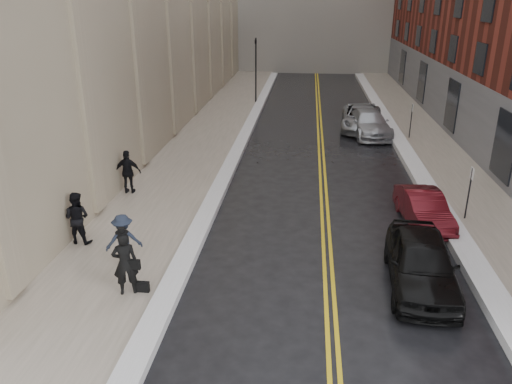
% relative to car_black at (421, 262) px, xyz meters
% --- Properties ---
extents(ground, '(160.00, 160.00, 0.00)m').
position_rel_car_black_xyz_m(ground, '(-5.20, -3.06, -0.81)').
color(ground, black).
rests_on(ground, ground).
extents(sidewalk_left, '(4.00, 64.00, 0.15)m').
position_rel_car_black_xyz_m(sidewalk_left, '(-9.70, 12.94, -0.74)').
color(sidewalk_left, gray).
rests_on(sidewalk_left, ground).
extents(sidewalk_right, '(3.00, 64.00, 0.15)m').
position_rel_car_black_xyz_m(sidewalk_right, '(3.80, 12.94, -0.74)').
color(sidewalk_right, gray).
rests_on(sidewalk_right, ground).
extents(lane_stripe_a, '(0.12, 64.00, 0.01)m').
position_rel_car_black_xyz_m(lane_stripe_a, '(-2.82, 12.94, -0.81)').
color(lane_stripe_a, gold).
rests_on(lane_stripe_a, ground).
extents(lane_stripe_b, '(0.12, 64.00, 0.01)m').
position_rel_car_black_xyz_m(lane_stripe_b, '(-2.58, 12.94, -0.81)').
color(lane_stripe_b, gold).
rests_on(lane_stripe_b, ground).
extents(snow_ridge_left, '(0.70, 60.80, 0.26)m').
position_rel_car_black_xyz_m(snow_ridge_left, '(-7.40, 12.94, -0.68)').
color(snow_ridge_left, silver).
rests_on(snow_ridge_left, ground).
extents(snow_ridge_right, '(0.85, 60.80, 0.30)m').
position_rel_car_black_xyz_m(snow_ridge_right, '(1.95, 12.94, -0.66)').
color(snow_ridge_right, silver).
rests_on(snow_ridge_right, ground).
extents(traffic_signal, '(0.18, 0.15, 5.20)m').
position_rel_car_black_xyz_m(traffic_signal, '(-7.80, 26.94, 2.27)').
color(traffic_signal, black).
rests_on(traffic_signal, ground).
extents(parking_sign_near, '(0.06, 0.35, 2.23)m').
position_rel_car_black_xyz_m(parking_sign_near, '(2.70, 4.94, 0.55)').
color(parking_sign_near, black).
rests_on(parking_sign_near, ground).
extents(parking_sign_far, '(0.06, 0.35, 2.23)m').
position_rel_car_black_xyz_m(parking_sign_far, '(2.70, 16.94, 0.55)').
color(parking_sign_far, black).
rests_on(parking_sign_far, ground).
extents(car_black, '(2.21, 4.87, 1.62)m').
position_rel_car_black_xyz_m(car_black, '(0.00, 0.00, 0.00)').
color(car_black, black).
rests_on(car_black, ground).
extents(car_maroon, '(1.78, 4.02, 1.28)m').
position_rel_car_black_xyz_m(car_maroon, '(1.01, 4.57, -0.17)').
color(car_maroon, '#4D0D14').
rests_on(car_maroon, ground).
extents(car_silver_near, '(2.78, 5.53, 1.54)m').
position_rel_car_black_xyz_m(car_silver_near, '(0.33, 17.90, -0.04)').
color(car_silver_near, '#A0A2A7').
rests_on(car_silver_near, ground).
extents(car_silver_far, '(3.04, 5.82, 1.57)m').
position_rel_car_black_xyz_m(car_silver_far, '(0.00, 19.20, -0.03)').
color(car_silver_far, gray).
rests_on(car_silver_far, ground).
extents(pedestrian_main, '(0.83, 0.68, 1.95)m').
position_rel_car_black_xyz_m(pedestrian_main, '(-8.57, -1.52, 0.32)').
color(pedestrian_main, black).
rests_on(pedestrian_main, sidewalk_left).
extents(pedestrian_a, '(0.97, 0.78, 1.87)m').
position_rel_car_black_xyz_m(pedestrian_a, '(-11.35, 1.44, 0.27)').
color(pedestrian_a, black).
rests_on(pedestrian_a, sidewalk_left).
extents(pedestrian_b, '(1.29, 1.02, 1.76)m').
position_rel_car_black_xyz_m(pedestrian_b, '(-9.19, 0.04, 0.22)').
color(pedestrian_b, '#1C2332').
rests_on(pedestrian_b, sidewalk_left).
extents(pedestrian_c, '(1.14, 0.51, 1.93)m').
position_rel_car_black_xyz_m(pedestrian_c, '(-11.21, 6.23, 0.30)').
color(pedestrian_c, black).
rests_on(pedestrian_c, sidewalk_left).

